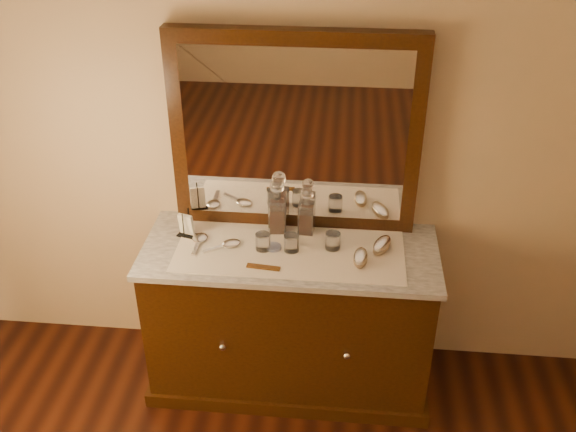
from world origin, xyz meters
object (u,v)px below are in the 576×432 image
object	(u,v)px
mirror_frame	(295,134)
pin_dish	(274,247)
decanter_left	(277,211)
brush_far	(382,245)
hand_mirror_inner	(228,244)
brush_near	(360,258)
comb	(263,267)
dresser_cabinet	(290,319)
napkin_rack	(186,226)
hand_mirror_outer	(199,240)
decanter_right	(306,215)

from	to	relation	value
mirror_frame	pin_dish	distance (m)	0.56
decanter_left	brush_far	xyz separation A→B (m)	(0.52, -0.12, -0.09)
pin_dish	hand_mirror_inner	bearing A→B (deg)	-179.96
brush_near	comb	bearing A→B (deg)	-167.84
dresser_cabinet	mirror_frame	bearing A→B (deg)	90.00
napkin_rack	brush_far	world-z (taller)	napkin_rack
napkin_rack	hand_mirror_outer	xyz separation A→B (m)	(0.07, -0.05, -0.05)
napkin_rack	brush_near	distance (m)	0.88
mirror_frame	brush_near	size ratio (longest dim) A/B	7.84
decanter_right	brush_near	world-z (taller)	decanter_right
napkin_rack	comb	bearing A→B (deg)	-30.11
comb	hand_mirror_outer	xyz separation A→B (m)	(-0.34, 0.19, 0.00)
napkin_rack	decanter_left	bearing A→B (deg)	11.39
hand_mirror_outer	pin_dish	bearing A→B (deg)	-4.13
pin_dish	decanter_left	world-z (taller)	decanter_left
hand_mirror_inner	napkin_rack	bearing A→B (deg)	160.99
mirror_frame	hand_mirror_outer	bearing A→B (deg)	-153.73
mirror_frame	comb	bearing A→B (deg)	-104.57
comb	hand_mirror_outer	distance (m)	0.39
mirror_frame	hand_mirror_inner	xyz separation A→B (m)	(-0.30, -0.25, -0.49)
brush_near	hand_mirror_inner	bearing A→B (deg)	173.90
comb	decanter_right	bearing A→B (deg)	67.96
pin_dish	hand_mirror_inner	size ratio (longest dim) A/B	0.40
comb	brush_near	xyz separation A→B (m)	(0.45, 0.10, 0.02)
mirror_frame	brush_far	xyz separation A→B (m)	(0.44, -0.20, -0.47)
dresser_cabinet	pin_dish	world-z (taller)	pin_dish
pin_dish	hand_mirror_inner	world-z (taller)	hand_mirror_inner
brush_far	mirror_frame	bearing A→B (deg)	155.23
mirror_frame	napkin_rack	size ratio (longest dim) A/B	8.45
mirror_frame	brush_near	xyz separation A→B (m)	(0.34, -0.32, -0.48)
decanter_left	hand_mirror_outer	world-z (taller)	decanter_left
mirror_frame	comb	distance (m)	0.65
hand_mirror_inner	hand_mirror_outer	bearing A→B (deg)	169.71
dresser_cabinet	hand_mirror_outer	size ratio (longest dim) A/B	7.29
brush_far	hand_mirror_inner	bearing A→B (deg)	-176.47
brush_near	hand_mirror_inner	world-z (taller)	brush_near
dresser_cabinet	mirror_frame	world-z (taller)	mirror_frame
pin_dish	dresser_cabinet	bearing A→B (deg)	3.44
mirror_frame	hand_mirror_outer	size ratio (longest dim) A/B	6.25
decanter_left	hand_mirror_inner	distance (m)	0.30
dresser_cabinet	comb	bearing A→B (deg)	-122.40
dresser_cabinet	brush_near	xyz separation A→B (m)	(0.34, -0.07, 0.46)
dresser_cabinet	mirror_frame	xyz separation A→B (m)	(0.00, 0.25, 0.94)
decanter_right	brush_far	distance (m)	0.40
decanter_right	brush_near	distance (m)	0.37
hand_mirror_inner	brush_far	bearing A→B (deg)	3.53
dresser_cabinet	hand_mirror_inner	bearing A→B (deg)	-179.06
dresser_cabinet	decanter_left	size ratio (longest dim) A/B	4.88
pin_dish	brush_far	xyz separation A→B (m)	(0.52, 0.05, 0.02)
dresser_cabinet	brush_near	bearing A→B (deg)	-12.24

